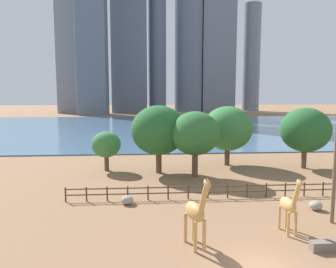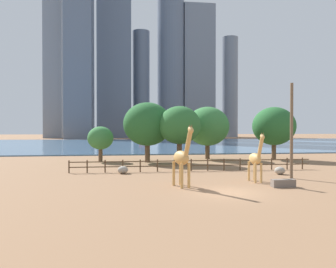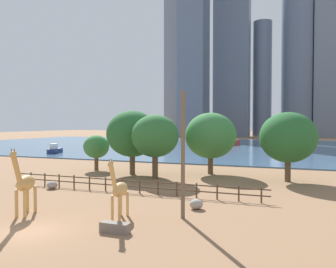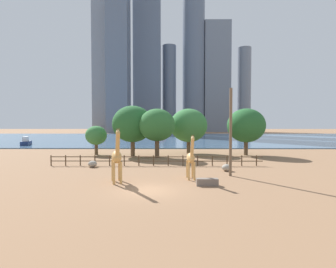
{
  "view_description": "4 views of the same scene",
  "coord_description": "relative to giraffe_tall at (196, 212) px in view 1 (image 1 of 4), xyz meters",
  "views": [
    {
      "loc": [
        -6.12,
        -16.4,
        9.37
      ],
      "look_at": [
        -2.06,
        37.6,
        2.81
      ],
      "focal_mm": 35.0,
      "sensor_mm": 36.0,
      "label": 1
    },
    {
      "loc": [
        -7.32,
        -22.18,
        4.45
      ],
      "look_at": [
        0.78,
        39.72,
        3.57
      ],
      "focal_mm": 35.0,
      "sensor_mm": 36.0,
      "label": 2
    },
    {
      "loc": [
        14.27,
        -15.26,
        6.4
      ],
      "look_at": [
        -1.92,
        28.74,
        4.96
      ],
      "focal_mm": 35.0,
      "sensor_mm": 36.0,
      "label": 3
    },
    {
      "loc": [
        1.6,
        -20.01,
        5.08
      ],
      "look_at": [
        1.34,
        26.8,
        3.38
      ],
      "focal_mm": 28.0,
      "sensor_mm": 36.0,
      "label": 4
    }
  ],
  "objects": [
    {
      "name": "ground_plane",
      "position": [
        2.98,
        77.4,
        -2.26
      ],
      "size": [
        400.0,
        400.0,
        0.0
      ],
      "primitive_type": "plane",
      "color": "#8C6647"
    },
    {
      "name": "harbor_water",
      "position": [
        2.98,
        74.4,
        -2.16
      ],
      "size": [
        180.0,
        86.0,
        0.2
      ],
      "primitive_type": "cube",
      "color": "#476B8C",
      "rests_on": "ground"
    },
    {
      "name": "giraffe_tall",
      "position": [
        0.0,
        0.0,
        0.0
      ],
      "size": [
        1.41,
        3.11,
        4.84
      ],
      "rotation": [
        0.0,
        0.0,
        4.99
      ],
      "color": "tan",
      "rests_on": "ground"
    },
    {
      "name": "giraffe_companion",
      "position": [
        6.58,
        1.57,
        -0.29
      ],
      "size": [
        0.82,
        2.64,
        4.23
      ],
      "rotation": [
        0.0,
        0.0,
        4.76
      ],
      "color": "tan",
      "rests_on": "ground"
    },
    {
      "name": "utility_pole",
      "position": [
        10.6,
        3.12,
        2.06
      ],
      "size": [
        0.28,
        0.28,
        8.65
      ],
      "primitive_type": "cylinder",
      "color": "brown",
      "rests_on": "ground"
    },
    {
      "name": "boulder_near_fence",
      "position": [
        -4.58,
        8.32,
        -1.88
      ],
      "size": [
        1.04,
        1.02,
        0.76
      ],
      "primitive_type": "ellipsoid",
      "color": "gray",
      "rests_on": "ground"
    },
    {
      "name": "boulder_by_pole",
      "position": [
        10.81,
        5.78,
        -1.88
      ],
      "size": [
        1.02,
        1.0,
        0.75
      ],
      "primitive_type": "ellipsoid",
      "color": "gray",
      "rests_on": "ground"
    },
    {
      "name": "feeding_trough",
      "position": [
        7.72,
        -1.03,
        -1.96
      ],
      "size": [
        1.8,
        0.6,
        0.6
      ],
      "primitive_type": "cube",
      "color": "#72665B",
      "rests_on": "ground"
    },
    {
      "name": "enclosure_fence",
      "position": [
        2.81,
        9.4,
        -1.51
      ],
      "size": [
        26.12,
        0.14,
        1.3
      ],
      "color": "#4C3826",
      "rests_on": "ground"
    },
    {
      "name": "tree_left_large",
      "position": [
        -7.74,
        21.21,
        0.96
      ],
      "size": [
        3.55,
        3.55,
        4.85
      ],
      "color": "brown",
      "rests_on": "ground"
    },
    {
      "name": "tree_center_broad",
      "position": [
        -1.36,
        19.54,
        2.89
      ],
      "size": [
        6.54,
        6.54,
        8.11
      ],
      "color": "brown",
      "rests_on": "ground"
    },
    {
      "name": "tree_right_tall",
      "position": [
        17.25,
        20.64,
        2.65
      ],
      "size": [
        6.21,
        6.21,
        7.72
      ],
      "color": "brown",
      "rests_on": "ground"
    },
    {
      "name": "tree_left_small",
      "position": [
        2.68,
        17.36,
        2.72
      ],
      "size": [
        5.52,
        5.52,
        7.5
      ],
      "color": "brown",
      "rests_on": "ground"
    },
    {
      "name": "tree_right_small",
      "position": [
        7.94,
        23.22,
        2.64
      ],
      "size": [
        6.51,
        6.51,
        7.85
      ],
      "color": "brown",
      "rests_on": "ground"
    },
    {
      "name": "boat_ferry",
      "position": [
        1.69,
        78.75,
        -1.03
      ],
      "size": [
        3.69,
        7.26,
        3.05
      ],
      "rotation": [
        0.0,
        0.0,
        1.39
      ],
      "color": "#B22D28",
      "rests_on": "harbor_water"
    },
    {
      "name": "skyline_tower_needle",
      "position": [
        57.01,
        162.15,
        27.05
      ],
      "size": [
        9.3,
        9.3,
        58.63
      ],
      "primitive_type": "cylinder",
      "color": "slate",
      "rests_on": "ground"
    },
    {
      "name": "skyline_block_central",
      "position": [
        21.03,
        157.21,
        48.24
      ],
      "size": [
        14.9,
        14.9,
        101.0
      ],
      "primitive_type": "cylinder",
      "color": "slate",
      "rests_on": "ground"
    },
    {
      "name": "skyline_tower_glass",
      "position": [
        37.29,
        160.22,
        35.34
      ],
      "size": [
        17.69,
        11.9,
        75.2
      ],
      "primitive_type": "cube",
      "color": "slate",
      "rests_on": "ground"
    },
    {
      "name": "skyline_block_left",
      "position": [
        4.41,
        157.06,
        27.04
      ],
      "size": [
        9.46,
        9.46,
        58.61
      ],
      "primitive_type": "cylinder",
      "color": "slate",
      "rests_on": "ground"
    },
    {
      "name": "skyline_block_right",
      "position": [
        -40.86,
        153.39,
        46.81
      ],
      "size": [
        9.15,
        14.53,
        98.15
      ],
      "primitive_type": "cube",
      "color": "gray",
      "rests_on": "ground"
    },
    {
      "name": "skyline_tower_short",
      "position": [
        -25.9,
        135.16,
        48.38
      ],
      "size": [
        12.61,
        14.07,
        101.29
      ],
      "primitive_type": "cube",
      "color": "slate",
      "rests_on": "ground"
    },
    {
      "name": "skyline_block_wide",
      "position": [
        -9.98,
        150.4,
        47.71
      ],
      "size": [
        17.57,
        10.09,
        99.94
      ],
      "primitive_type": "cube",
      "color": "slate",
      "rests_on": "ground"
    }
  ]
}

